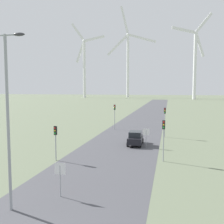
# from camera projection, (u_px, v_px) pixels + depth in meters

# --- Properties ---
(road_surface) EXTENTS (10.00, 240.00, 0.01)m
(road_surface) POSITION_uv_depth(u_px,v_px,m) (141.00, 122.00, 57.63)
(road_surface) COLOR #47474C
(road_surface) RESTS_ON ground
(streetlamp) EXTENTS (2.54, 0.32, 10.65)m
(streetlamp) POSITION_uv_depth(u_px,v_px,m) (7.00, 104.00, 15.55)
(streetlamp) COLOR #93999E
(streetlamp) RESTS_ON ground
(stop_sign_near) EXTENTS (0.81, 0.07, 2.38)m
(stop_sign_near) POSITION_uv_depth(u_px,v_px,m) (60.00, 173.00, 17.96)
(stop_sign_near) COLOR #93999E
(stop_sign_near) RESTS_ON ground
(stop_sign_far) EXTENTS (0.81, 0.07, 2.40)m
(stop_sign_far) POSITION_uv_depth(u_px,v_px,m) (146.00, 134.00, 32.99)
(stop_sign_far) COLOR #93999E
(stop_sign_far) RESTS_ON ground
(traffic_light_post_near_left) EXTENTS (0.28, 0.33, 3.60)m
(traffic_light_post_near_left) POSITION_uv_depth(u_px,v_px,m) (55.00, 135.00, 26.96)
(traffic_light_post_near_left) COLOR #93999E
(traffic_light_post_near_left) RESTS_ON ground
(traffic_light_post_near_right) EXTENTS (0.28, 0.34, 4.26)m
(traffic_light_post_near_right) POSITION_uv_depth(u_px,v_px,m) (164.00, 131.00, 26.57)
(traffic_light_post_near_right) COLOR #93999E
(traffic_light_post_near_right) RESTS_ON ground
(traffic_light_post_mid_left) EXTENTS (0.28, 0.33, 4.55)m
(traffic_light_post_mid_left) POSITION_uv_depth(u_px,v_px,m) (115.00, 112.00, 47.18)
(traffic_light_post_mid_left) COLOR #93999E
(traffic_light_post_mid_left) RESTS_ON ground
(traffic_light_post_mid_right) EXTENTS (0.28, 0.34, 4.54)m
(traffic_light_post_mid_right) POSITION_uv_depth(u_px,v_px,m) (165.00, 116.00, 39.94)
(traffic_light_post_mid_right) COLOR #93999E
(traffic_light_post_mid_right) RESTS_ON ground
(car_approaching) EXTENTS (1.96, 4.17, 1.83)m
(car_approaching) POSITION_uv_depth(u_px,v_px,m) (135.00, 138.00, 34.59)
(car_approaching) COLOR black
(car_approaching) RESTS_ON ground
(wind_turbine_far_left) EXTENTS (29.62, 6.54, 60.87)m
(wind_turbine_far_left) POSITION_uv_depth(u_px,v_px,m) (84.00, 63.00, 212.90)
(wind_turbine_far_left) COLOR white
(wind_turbine_far_left) RESTS_ON ground
(wind_turbine_left) EXTENTS (41.39, 2.89, 76.29)m
(wind_turbine_left) POSITION_uv_depth(u_px,v_px,m) (128.00, 59.00, 221.41)
(wind_turbine_left) COLOR white
(wind_turbine_left) RESTS_ON ground
(wind_turbine_center) EXTENTS (26.92, 10.08, 58.50)m
(wind_turbine_center) POSITION_uv_depth(u_px,v_px,m) (195.00, 59.00, 176.93)
(wind_turbine_center) COLOR white
(wind_turbine_center) RESTS_ON ground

